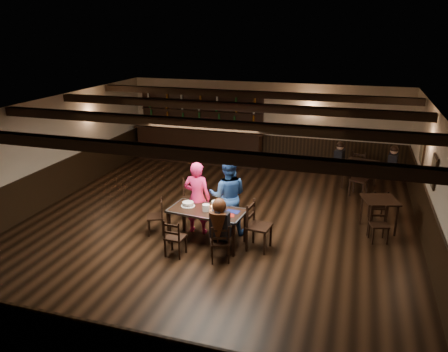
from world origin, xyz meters
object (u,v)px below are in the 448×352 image
(chair_near_left, at_px, (174,236))
(chair_near_right, at_px, (220,241))
(woman_pink, at_px, (197,198))
(cake, at_px, (188,204))
(man_blue, at_px, (228,196))
(dining_table, at_px, (207,213))
(bar_counter, at_px, (200,140))

(chair_near_left, xyz_separation_m, chair_near_right, (0.94, 0.07, 0.00))
(woman_pink, height_order, cake, woman_pink)
(man_blue, bearing_deg, dining_table, 54.78)
(woman_pink, distance_m, man_blue, 0.67)
(chair_near_left, distance_m, man_blue, 1.59)
(chair_near_left, xyz_separation_m, cake, (-0.02, 0.83, 0.33))
(dining_table, height_order, man_blue, man_blue)
(cake, bearing_deg, chair_near_left, -88.77)
(dining_table, distance_m, cake, 0.47)
(chair_near_right, bearing_deg, dining_table, 126.11)
(dining_table, xyz_separation_m, chair_near_right, (0.51, -0.70, -0.21))
(cake, relative_size, bar_counter, 0.07)
(bar_counter, bearing_deg, man_blue, -63.34)
(chair_near_left, height_order, chair_near_right, same)
(chair_near_left, distance_m, bar_counter, 6.57)
(chair_near_right, distance_m, bar_counter, 6.83)
(man_blue, bearing_deg, woman_pink, 4.54)
(woman_pink, bearing_deg, bar_counter, -71.44)
(chair_near_right, bearing_deg, cake, 141.28)
(chair_near_left, bearing_deg, bar_counter, 105.75)
(woman_pink, distance_m, cake, 0.36)
(chair_near_right, bearing_deg, bar_counter, 113.53)
(chair_near_right, relative_size, bar_counter, 0.18)
(chair_near_right, xyz_separation_m, bar_counter, (-2.72, 6.26, 0.26))
(man_blue, xyz_separation_m, bar_counter, (-2.48, 4.95, -0.14))
(man_blue, distance_m, cake, 0.90)
(woman_pink, bearing_deg, cake, 76.60)
(chair_near_right, xyz_separation_m, man_blue, (-0.24, 1.31, 0.40))
(dining_table, bearing_deg, bar_counter, 111.73)
(bar_counter, bearing_deg, chair_near_left, -74.25)
(dining_table, bearing_deg, chair_near_left, -119.73)
(woman_pink, xyz_separation_m, bar_counter, (-1.84, 5.13, -0.09))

